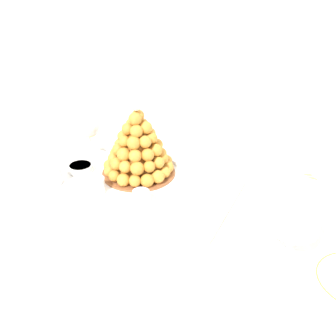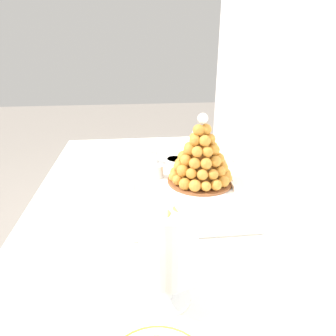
# 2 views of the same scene
# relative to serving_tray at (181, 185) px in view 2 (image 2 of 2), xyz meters

# --- Properties ---
(buffet_table) EXTENTS (1.73, 0.98, 0.80)m
(buffet_table) POSITION_rel_serving_tray_xyz_m (0.23, -0.05, -0.10)
(buffet_table) COLOR brown
(buffet_table) RESTS_ON ground_plane
(serving_tray) EXTENTS (0.67, 0.38, 0.02)m
(serving_tray) POSITION_rel_serving_tray_xyz_m (0.00, 0.00, 0.00)
(serving_tray) COLOR white
(serving_tray) RESTS_ON buffet_table
(croquembouche) EXTENTS (0.25, 0.25, 0.27)m
(croquembouche) POSITION_rel_serving_tray_xyz_m (-0.01, 0.08, 0.10)
(croquembouche) COLOR brown
(croquembouche) RESTS_ON serving_tray
(dessert_cup_left) EXTENTS (0.06, 0.06, 0.06)m
(dessert_cup_left) POSITION_rel_serving_tray_xyz_m (-0.24, -0.10, 0.03)
(dessert_cup_left) COLOR silver
(dessert_cup_left) RESTS_ON serving_tray
(dessert_cup_mid_left) EXTENTS (0.05, 0.05, 0.05)m
(dessert_cup_mid_left) POSITION_rel_serving_tray_xyz_m (-0.08, -0.09, 0.03)
(dessert_cup_mid_left) COLOR silver
(dessert_cup_mid_left) RESTS_ON serving_tray
(dessert_cup_centre) EXTENTS (0.05, 0.05, 0.05)m
(dessert_cup_centre) POSITION_rel_serving_tray_xyz_m (0.08, -0.09, 0.02)
(dessert_cup_centre) COLOR silver
(dessert_cup_centre) RESTS_ON serving_tray
(dessert_cup_mid_right) EXTENTS (0.05, 0.05, 0.05)m
(dessert_cup_mid_right) POSITION_rel_serving_tray_xyz_m (0.25, -0.09, 0.02)
(dessert_cup_mid_right) COLOR silver
(dessert_cup_mid_right) RESTS_ON serving_tray
(creme_brulee_ramekin) EXTENTS (0.08, 0.08, 0.02)m
(creme_brulee_ramekin) POSITION_rel_serving_tray_xyz_m (-0.21, 0.01, 0.02)
(creme_brulee_ramekin) COLOR white
(creme_brulee_ramekin) RESTS_ON serving_tray
(macaron_goblet) EXTENTS (0.12, 0.12, 0.23)m
(macaron_goblet) POSITION_rel_serving_tray_xyz_m (0.53, -0.11, 0.14)
(macaron_goblet) COLOR white
(macaron_goblet) RESTS_ON buffet_table
(wine_glass) EXTENTS (0.08, 0.08, 0.16)m
(wine_glass) POSITION_rel_serving_tray_xyz_m (-0.24, 0.12, 0.11)
(wine_glass) COLOR silver
(wine_glass) RESTS_ON buffet_table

